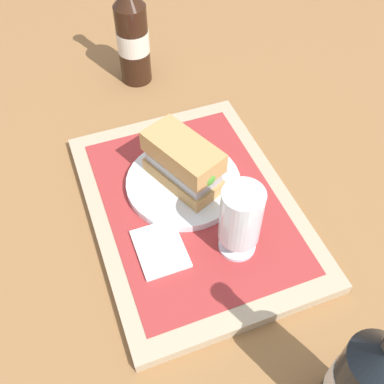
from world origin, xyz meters
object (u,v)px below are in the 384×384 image
at_px(sandwich, 183,164).
at_px(plate, 182,183).
at_px(beer_bottle, 362,381).
at_px(second_bottle, 132,35).
at_px(beer_glass, 241,219).

bearing_deg(sandwich, plate, -180.00).
xyz_separation_m(sandwich, beer_bottle, (0.39, 0.06, 0.03)).
bearing_deg(plate, sandwich, 23.10).
height_order(sandwich, second_bottle, second_bottle).
relative_size(beer_bottle, second_bottle, 1.00).
height_order(beer_glass, beer_bottle, beer_bottle).
bearing_deg(beer_bottle, plate, -170.75).
distance_m(sandwich, beer_glass, 0.14).
relative_size(sandwich, beer_bottle, 0.54).
height_order(beer_glass, second_bottle, second_bottle).
bearing_deg(sandwich, beer_glass, -8.71).
bearing_deg(plate, beer_glass, 14.59).
relative_size(beer_glass, beer_bottle, 0.47).
relative_size(plate, second_bottle, 0.71).
distance_m(sandwich, beer_bottle, 0.39).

